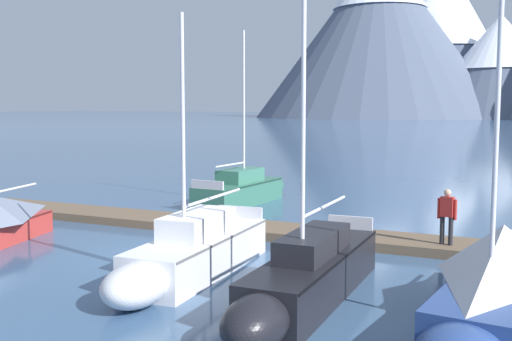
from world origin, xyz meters
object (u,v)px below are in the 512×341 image
(sailboat_outer_slip, at_px, (497,279))
(person_on_dock, at_px, (447,213))
(sailboat_mid_dock_port, at_px, (244,189))
(sailboat_mid_dock_starboard, at_px, (190,253))
(sailboat_far_berth, at_px, (308,276))

(sailboat_outer_slip, height_order, person_on_dock, sailboat_outer_slip)
(person_on_dock, bearing_deg, sailboat_outer_slip, -68.29)
(sailboat_mid_dock_port, bearing_deg, sailboat_mid_dock_starboard, -66.15)
(sailboat_mid_dock_port, bearing_deg, sailboat_outer_slip, -41.79)
(sailboat_mid_dock_port, distance_m, person_on_dock, 11.86)
(sailboat_mid_dock_port, bearing_deg, person_on_dock, -28.72)
(sailboat_mid_dock_port, height_order, sailboat_far_berth, sailboat_mid_dock_port)
(sailboat_mid_dock_starboard, height_order, sailboat_outer_slip, sailboat_outer_slip)
(sailboat_mid_dock_starboard, xyz_separation_m, person_on_dock, (5.27, 5.87, 0.61))
(sailboat_far_berth, height_order, person_on_dock, sailboat_far_berth)
(sailboat_mid_dock_starboard, bearing_deg, sailboat_outer_slip, 2.25)
(sailboat_mid_dock_starboard, relative_size, sailboat_outer_slip, 0.94)
(sailboat_mid_dock_starboard, relative_size, person_on_dock, 4.22)
(sailboat_mid_dock_starboard, relative_size, sailboat_far_berth, 0.93)
(sailboat_mid_dock_starboard, xyz_separation_m, sailboat_outer_slip, (7.49, 0.29, 0.27))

